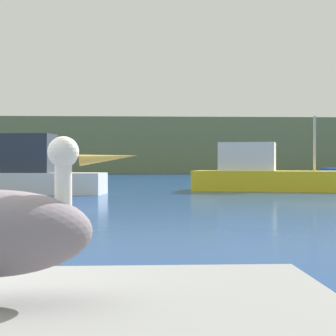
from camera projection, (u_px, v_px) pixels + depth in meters
The scene contains 3 objects.
hillside_backdrop at pixel (124, 147), 78.87m from camera, with size 140.00×14.62×6.99m, color #6B7A51.
fishing_boat_white at pixel (24, 173), 24.93m from camera, with size 7.05×2.91×3.55m.
fishing_boat_yellow at pixel (262, 174), 27.80m from camera, with size 7.40×4.13×3.51m.
Camera 1 is at (1.78, -3.68, 1.34)m, focal length 62.75 mm.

